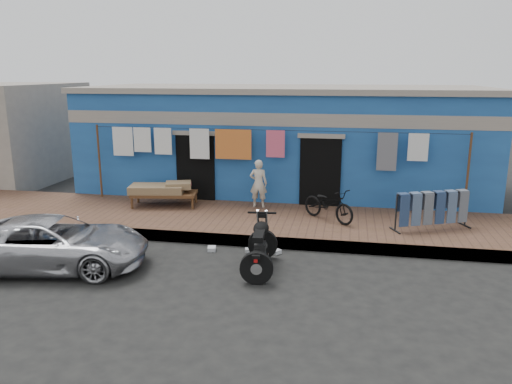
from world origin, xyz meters
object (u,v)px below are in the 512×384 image
Objects in this scene: charpoy at (164,194)px; car at (53,242)px; jeans_rack at (432,210)px; seated_person at (258,184)px; motorcycle at (260,245)px; bicycle at (329,201)px.

car is at bearing -101.16° from charpoy.
jeans_rack is at bearing -77.44° from car.
seated_person is 0.77× the size of motorcycle.
motorcycle reaches higher than charpoy.
seated_person is 0.67× the size of charpoy.
seated_person is 0.68× the size of jeans_rack.
car reaches higher than charpoy.
seated_person is at bearing 165.14° from jeans_rack.
bicycle is 4.49m from charpoy.
motorcycle is at bearing -91.59° from car.
bicycle is 0.78× the size of charpoy.
jeans_rack reaches higher than charpoy.
seated_person is 0.85× the size of bicycle.
bicycle is at bearing 152.85° from seated_person.
bicycle reaches higher than car.
car is 1.99× the size of jeans_rack.
jeans_rack is (2.37, -0.24, -0.04)m from bicycle.
charpoy is (-3.25, 3.41, 0.03)m from motorcycle.
motorcycle is 4.42m from jeans_rack.
seated_person is 2.11m from bicycle.
motorcycle is 0.89× the size of jeans_rack.
seated_person reaches higher than charpoy.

